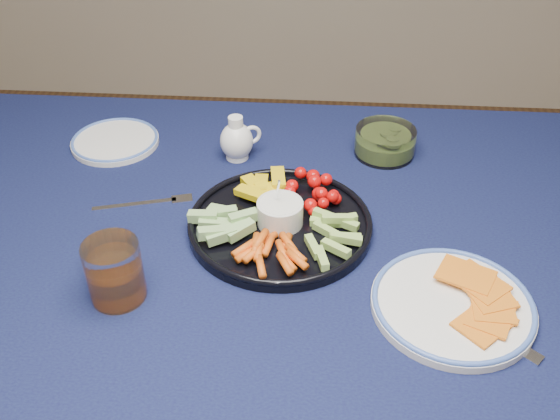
# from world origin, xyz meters

# --- Properties ---
(dining_table) EXTENTS (1.67, 1.07, 0.75)m
(dining_table) POSITION_xyz_m (0.00, 0.00, 0.66)
(dining_table) COLOR #54321C
(dining_table) RESTS_ON ground
(crudite_platter) EXTENTS (0.32, 0.32, 0.10)m
(crudite_platter) POSITION_xyz_m (-0.01, 0.06, 0.76)
(crudite_platter) COLOR black
(crudite_platter) RESTS_ON dining_table
(creamer_pitcher) EXTENTS (0.08, 0.07, 0.09)m
(creamer_pitcher) POSITION_xyz_m (-0.11, 0.29, 0.79)
(creamer_pitcher) COLOR white
(creamer_pitcher) RESTS_ON dining_table
(pickle_bowl) EXTENTS (0.12, 0.12, 0.06)m
(pickle_bowl) POSITION_xyz_m (0.19, 0.33, 0.77)
(pickle_bowl) COLOR silver
(pickle_bowl) RESTS_ON dining_table
(cheese_plate) EXTENTS (0.24, 0.24, 0.03)m
(cheese_plate) POSITION_xyz_m (0.27, -0.11, 0.76)
(cheese_plate) COLOR silver
(cheese_plate) RESTS_ON dining_table
(juice_tumbler) EXTENTS (0.08, 0.08, 0.10)m
(juice_tumbler) POSITION_xyz_m (-0.24, -0.12, 0.79)
(juice_tumbler) COLOR silver
(juice_tumbler) RESTS_ON dining_table
(fork_left) EXTENTS (0.18, 0.07, 0.00)m
(fork_left) POSITION_xyz_m (-0.25, 0.12, 0.75)
(fork_left) COLOR white
(fork_left) RESTS_ON dining_table
(fork_right) EXTENTS (0.13, 0.12, 0.00)m
(fork_right) POSITION_xyz_m (0.33, -0.16, 0.75)
(fork_right) COLOR white
(fork_right) RESTS_ON dining_table
(side_plate_extra) EXTENTS (0.18, 0.18, 0.02)m
(side_plate_extra) POSITION_xyz_m (-0.37, 0.32, 0.75)
(side_plate_extra) COLOR silver
(side_plate_extra) RESTS_ON dining_table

